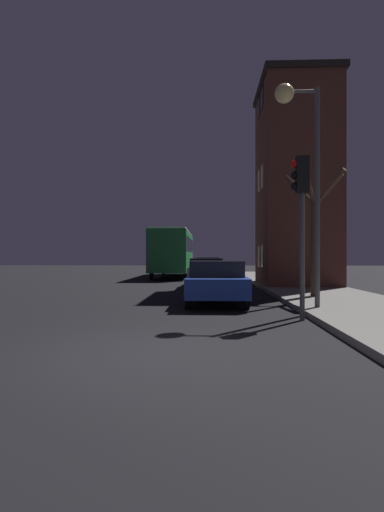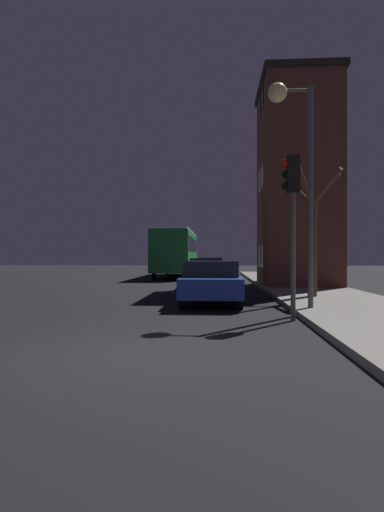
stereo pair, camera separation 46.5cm
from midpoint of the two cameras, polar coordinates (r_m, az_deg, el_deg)
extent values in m
plane|color=black|center=(6.63, -7.90, -13.61)|extent=(120.00, 120.00, 0.00)
cube|color=brown|center=(21.26, 13.95, 9.60)|extent=(3.52, 4.76, 9.92)
cube|color=black|center=(22.68, 13.95, 22.43)|extent=(3.76, 5.00, 0.30)
cube|color=#E5C67F|center=(20.06, 9.32, -0.04)|extent=(0.03, 0.70, 1.10)
cube|color=#E5C67F|center=(21.29, 8.92, -0.04)|extent=(0.03, 0.70, 1.10)
cube|color=#E5C67F|center=(20.45, 9.32, 11.12)|extent=(0.03, 0.70, 1.10)
cube|color=#E5C67F|center=(21.65, 8.92, 10.50)|extent=(0.03, 0.70, 1.10)
cube|color=black|center=(21.57, 9.32, 21.50)|extent=(0.03, 0.70, 1.10)
cube|color=black|center=(22.71, 8.92, 20.37)|extent=(0.03, 0.70, 1.10)
cylinder|color=#4C4C4C|center=(11.57, 16.36, 8.06)|extent=(0.14, 0.14, 6.06)
cylinder|color=#4C4C4C|center=(12.24, 14.15, 21.85)|extent=(0.90, 0.09, 0.09)
sphere|color=#F9E08C|center=(12.14, 11.92, 21.78)|extent=(0.53, 0.53, 0.53)
cylinder|color=#4C4C4C|center=(9.96, 14.19, -0.14)|extent=(0.12, 0.12, 3.08)
cube|color=black|center=(10.15, 14.19, 11.16)|extent=(0.30, 0.24, 0.90)
sphere|color=red|center=(10.17, 13.18, 12.69)|extent=(0.20, 0.20, 0.20)
sphere|color=black|center=(10.12, 13.18, 11.20)|extent=(0.20, 0.20, 0.20)
sphere|color=black|center=(10.07, 13.18, 9.69)|extent=(0.20, 0.20, 0.20)
cylinder|color=#473323|center=(14.67, 16.32, 0.77)|extent=(0.32, 0.32, 3.22)
cylinder|color=#473323|center=(14.46, 18.15, 9.26)|extent=(0.88, 1.18, 1.16)
cylinder|color=#473323|center=(15.08, 14.33, 9.07)|extent=(1.06, 0.83, 1.24)
cylinder|color=#473323|center=(14.39, 15.31, 9.93)|extent=(0.93, 1.05, 1.46)
cylinder|color=#473323|center=(14.53, 18.01, 8.98)|extent=(0.84, 1.01, 1.04)
cube|color=#1E6B33|center=(30.09, -3.10, 0.60)|extent=(2.50, 10.75, 2.80)
cube|color=black|center=(30.10, -3.10, 1.56)|extent=(2.52, 9.89, 1.01)
cube|color=#B2B2B2|center=(30.15, -3.10, 3.38)|extent=(2.38, 10.21, 0.12)
cylinder|color=black|center=(33.51, -0.56, -1.86)|extent=(0.18, 0.96, 0.96)
cylinder|color=black|center=(33.71, -4.50, -1.85)|extent=(0.18, 0.96, 0.96)
cylinder|color=black|center=(26.54, -1.32, -2.35)|extent=(0.18, 0.96, 0.96)
cylinder|color=black|center=(26.79, -6.28, -2.32)|extent=(0.18, 0.96, 0.96)
cube|color=navy|center=(13.12, 2.47, -4.12)|extent=(1.87, 4.23, 0.59)
cube|color=black|center=(12.88, 2.48, -1.79)|extent=(1.65, 2.20, 0.49)
cylinder|color=black|center=(14.54, 5.80, -4.90)|extent=(0.18, 0.64, 0.64)
cylinder|color=black|center=(14.54, -0.88, -4.90)|extent=(0.18, 0.64, 0.64)
cylinder|color=black|center=(11.81, 6.62, -6.03)|extent=(0.18, 0.64, 0.64)
cylinder|color=black|center=(11.81, -1.64, -6.03)|extent=(0.18, 0.64, 0.64)
cube|color=#B7BABF|center=(20.08, 1.42, -2.62)|extent=(1.75, 4.18, 0.69)
cube|color=black|center=(19.85, 1.41, -0.99)|extent=(1.54, 2.17, 0.46)
cylinder|color=black|center=(21.46, 3.58, -3.37)|extent=(0.18, 0.61, 0.61)
cylinder|color=black|center=(21.48, -0.63, -3.36)|extent=(0.18, 0.61, 0.61)
cylinder|color=black|center=(18.74, 3.76, -3.85)|extent=(0.18, 0.61, 0.61)
cylinder|color=black|center=(18.77, -1.06, -3.85)|extent=(0.18, 0.61, 0.61)
cube|color=beige|center=(29.36, 1.75, -1.81)|extent=(1.85, 4.70, 0.69)
cube|color=black|center=(29.11, 1.75, -0.66)|extent=(1.63, 2.44, 0.49)
cylinder|color=black|center=(30.90, 3.34, -2.37)|extent=(0.18, 0.58, 0.58)
cylinder|color=black|center=(30.92, 0.23, -2.37)|extent=(0.18, 0.58, 0.58)
cylinder|color=black|center=(27.85, 3.45, -2.63)|extent=(0.18, 0.58, 0.58)
cylinder|color=black|center=(27.87, 0.00, -2.62)|extent=(0.18, 0.58, 0.58)
camera|label=1|loc=(0.23, -90.67, 0.00)|focal=28.00mm
camera|label=2|loc=(0.23, 89.33, 0.00)|focal=28.00mm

